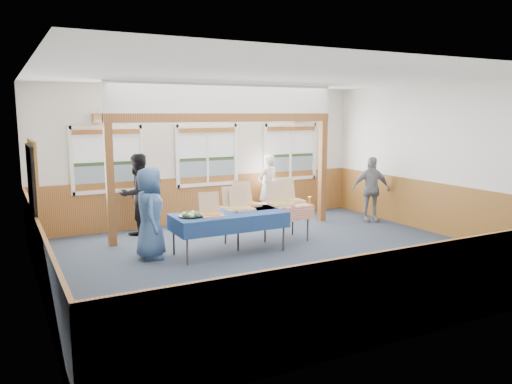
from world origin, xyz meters
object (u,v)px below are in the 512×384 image
Objects in this scene: woman_white at (268,187)px; table_right at (267,209)px; table_left at (229,216)px; woman_black at (138,194)px; man_blue at (150,213)px; person_grey at (371,189)px.

table_right is at bearing 46.68° from woman_white.
woman_black is at bearing 123.31° from table_left.
woman_black is at bearing 7.06° from man_blue.
man_blue is at bearing 172.16° from table_left.
woman_black is at bearing -171.12° from person_grey.
person_grey reaches higher than table_right.
person_grey is at bearing 19.70° from table_left.
person_grey is (5.55, 0.60, -0.04)m from man_blue.
person_grey is at bearing 145.11° from woman_black.
man_blue reaches higher than table_left.
table_left is at bearing -152.26° from table_right.
man_blue reaches higher than woman_white.
table_left is 1.40× the size of person_grey.
man_blue is (-3.50, -1.99, 0.03)m from woman_white.
woman_white reaches higher than table_right.
woman_white is 0.91× the size of woman_black.
man_blue is (-0.26, -1.89, -0.05)m from woman_black.
man_blue reaches higher than table_right.
woman_white is at bearing -45.43° from man_blue.
woman_white is 4.03m from man_blue.
man_blue is at bearing 60.92° from woman_black.
table_left is at bearing 33.98° from woman_white.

